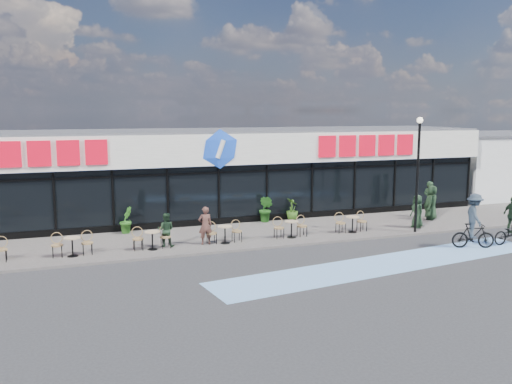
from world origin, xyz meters
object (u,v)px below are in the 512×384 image
potted_plant_right (292,209)px  cyclist_a (474,223)px  potted_plant_mid (266,209)px  cyclist_b (512,227)px  pedestrian_b (429,199)px  patron_left (205,225)px  pedestrian_c (432,203)px  patron_right (166,230)px  potted_plant_left (126,220)px  pedestrian_a (417,211)px  lamp_post (418,165)px

potted_plant_right → cyclist_a: bearing=-56.6°
potted_plant_mid → cyclist_b: 11.12m
potted_plant_right → pedestrian_b: (7.03, -1.72, 0.39)m
patron_left → pedestrian_c: pedestrian_c is taller
cyclist_a → cyclist_b: bearing=-0.3°
potted_plant_mid → patron_right: (-5.59, -3.19, 0.04)m
potted_plant_right → patron_right: patron_right is taller
potted_plant_right → cyclist_b: bearing=-47.0°
patron_left → cyclist_a: bearing=159.3°
potted_plant_left → potted_plant_mid: (6.84, 0.10, 0.07)m
cyclist_a → pedestrian_b: bearing=69.2°
potted_plant_mid → patron_left: (-3.98, -3.38, 0.14)m
potted_plant_mid → cyclist_a: bearing=-49.3°
potted_plant_mid → pedestrian_a: pedestrian_a is taller
pedestrian_b → cyclist_a: (-2.15, -5.67, -0.00)m
lamp_post → pedestrian_a: 2.51m
patron_left → pedestrian_a: patron_left is taller
cyclist_b → pedestrian_b: bearing=88.6°
potted_plant_left → patron_right: (1.25, -3.09, 0.10)m
patron_left → patron_right: 1.62m
patron_left → potted_plant_right: bearing=-147.4°
pedestrian_b → potted_plant_right: bearing=57.8°
lamp_post → pedestrian_a: (0.63, 0.74, -2.31)m
potted_plant_mid → pedestrian_c: bearing=-15.4°
potted_plant_left → pedestrian_c: bearing=-8.1°
potted_plant_left → cyclist_b: size_ratio=0.58×
cyclist_a → potted_plant_mid: bearing=130.7°
patron_right → pedestrian_c: (13.77, 0.94, 0.18)m
potted_plant_mid → cyclist_a: size_ratio=0.58×
pedestrian_c → potted_plant_right: bearing=-63.2°
pedestrian_b → cyclist_b: size_ratio=0.92×
potted_plant_left → pedestrian_a: size_ratio=0.76×
patron_right → pedestrian_a: size_ratio=0.89×
pedestrian_b → pedestrian_a: bearing=113.4°
potted_plant_left → pedestrian_c: (15.02, -2.15, 0.28)m
potted_plant_mid → patron_right: patron_right is taller
potted_plant_left → pedestrian_c: size_ratio=0.68×
pedestrian_a → potted_plant_left: bearing=-106.5°
potted_plant_mid → potted_plant_right: 1.44m
pedestrian_b → potted_plant_mid: bearing=60.3°
potted_plant_mid → patron_right: size_ratio=0.95×
cyclist_a → pedestrian_c: bearing=69.9°
lamp_post → cyclist_b: bearing=-48.3°
patron_left → cyclist_a: 11.04m
patron_right → pedestrian_a: pedestrian_a is taller
lamp_post → potted_plant_mid: lamp_post is taller
potted_plant_left → potted_plant_mid: size_ratio=0.90×
lamp_post → pedestrian_b: bearing=43.8°
patron_left → potted_plant_mid: bearing=-139.3°
pedestrian_a → pedestrian_b: bearing=130.3°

